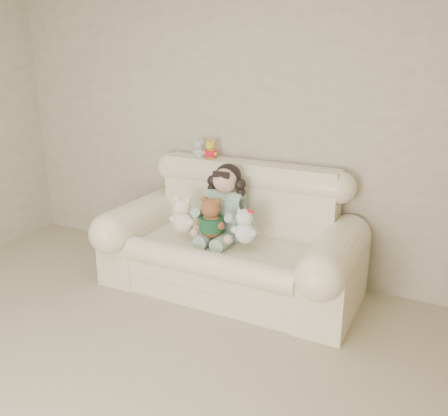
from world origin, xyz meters
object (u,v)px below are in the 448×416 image
Objects in this scene: sofa at (230,232)px; seated_child at (226,202)px; brown_teddy at (211,213)px; cream_teddy at (183,211)px; white_cat at (245,222)px.

seated_child is at bearing 133.64° from sofa.
sofa is 5.33× the size of brown_teddy.
seated_child reaches higher than cream_teddy.
seated_child is (-0.08, 0.08, 0.23)m from sofa.
white_cat is at bearing 0.16° from cream_teddy.
sofa is 0.42m from cream_teddy.
sofa reaches higher than white_cat.
sofa is 3.27× the size of seated_child.
cream_teddy is (-0.54, -0.02, 0.01)m from white_cat.
sofa is 0.24m from brown_teddy.
sofa is 0.25m from seated_child.
sofa is 0.27m from white_cat.
seated_child is 1.76× the size of cream_teddy.
seated_child is at bearing 150.83° from white_cat.
brown_teddy is (-0.02, -0.20, -0.04)m from seated_child.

